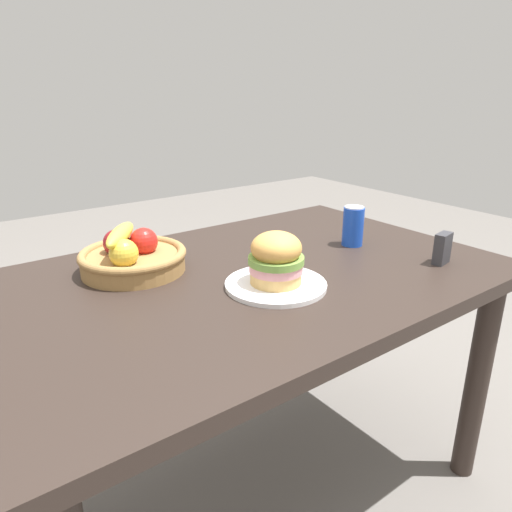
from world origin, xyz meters
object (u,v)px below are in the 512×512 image
Objects in this scene: fruit_basket at (132,256)px; napkin_holder at (442,248)px; sandwich at (275,259)px; plate at (274,285)px; soda_can at (353,226)px.

fruit_basket is 3.22× the size of napkin_holder.
sandwich is 0.40m from fruit_basket.
sandwich is at bearing -91.79° from plate.
sandwich reaches higher than plate.
soda_can is at bearing 16.06° from plate.
plate is 2.05× the size of soda_can.
plate is 1.84× the size of sandwich.
fruit_basket is 0.87m from napkin_holder.
napkin_holder is (0.49, -0.15, -0.03)m from sandwich.
plate is at bearing -163.94° from soda_can.
napkin_holder is at bearing -17.07° from sandwich.
soda_can reaches higher than plate.
sandwich reaches higher than fruit_basket.
sandwich is at bearing 152.11° from napkin_holder.
napkin_holder is (0.49, -0.15, 0.04)m from plate.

